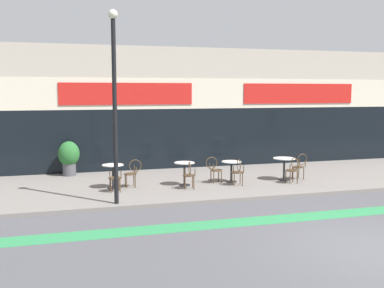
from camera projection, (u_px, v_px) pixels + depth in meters
ground_plane at (378, 250)px, 9.14m from camera, size 120.00×120.00×0.00m
sidewalk_slab at (243, 180)px, 16.05m from camera, size 40.00×5.50×0.12m
storefront_facade at (204, 108)px, 20.27m from camera, size 40.00×4.06×4.96m
bike_lane_stripe at (311, 216)px, 11.60m from camera, size 36.00×0.70×0.01m
bistro_table_0 at (113, 171)px, 14.36m from camera, size 0.69×0.69×0.76m
bistro_table_1 at (184, 169)px, 14.79m from camera, size 0.68×0.68×0.77m
bistro_table_2 at (231, 167)px, 15.34m from camera, size 0.67×0.67×0.72m
bistro_table_3 at (284, 164)px, 15.69m from camera, size 0.78×0.78×0.78m
cafe_chair_0_near at (115, 176)px, 13.77m from camera, size 0.40×0.58×0.90m
cafe_chair_0_side at (132, 171)px, 14.53m from camera, size 0.58×0.41×0.90m
cafe_chair_1_near at (189, 173)px, 14.19m from camera, size 0.45×0.60×0.90m
cafe_chair_2_near at (238, 170)px, 14.74m from camera, size 0.44×0.59×0.90m
cafe_chair_2_side at (214, 168)px, 15.17m from camera, size 0.58×0.41×0.90m
cafe_chair_3_near at (293, 168)px, 15.10m from camera, size 0.42×0.58×0.90m
cafe_chair_3_side at (300, 165)px, 15.87m from camera, size 0.60×0.45×0.90m
planter_pot at (69, 156)px, 16.50m from camera, size 0.77×0.77×1.27m
lamp_post at (114, 94)px, 12.09m from camera, size 0.26×0.26×5.25m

